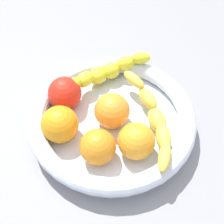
{
  "coord_description": "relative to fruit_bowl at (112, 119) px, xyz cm",
  "views": [
    {
      "loc": [
        -24.9,
        23.37,
        50.97
      ],
      "look_at": [
        0.0,
        0.0,
        7.88
      ],
      "focal_mm": 47.56,
      "sensor_mm": 36.0,
      "label": 1
    }
  ],
  "objects": [
    {
      "name": "banana_draped_right",
      "position": [
        -6.0,
        -4.95,
        1.97
      ],
      "size": [
        20.91,
        13.14,
        4.93
      ],
      "color": "yellow",
      "rests_on": "fruit_bowl"
    },
    {
      "name": "tomato_red",
      "position": [
        9.49,
        3.69,
        2.57
      ],
      "size": [
        6.58,
        6.58,
        6.58
      ],
      "primitive_type": "sphere",
      "color": "red",
      "rests_on": "fruit_bowl"
    },
    {
      "name": "fruit_bowl",
      "position": [
        0.0,
        0.0,
        0.0
      ],
      "size": [
        31.62,
        31.62,
        5.05
      ],
      "color": "silver",
      "rests_on": "kitchen_counter"
    },
    {
      "name": "orange_rear",
      "position": [
        -7.64,
        1.46,
        2.53
      ],
      "size": [
        6.51,
        6.51,
        6.51
      ],
      "primitive_type": "sphere",
      "color": "orange",
      "rests_on": "fruit_bowl"
    },
    {
      "name": "orange_front",
      "position": [
        0.26,
        -0.16,
        2.61
      ],
      "size": [
        6.66,
        6.66,
        6.66
      ],
      "primitive_type": "sphere",
      "color": "orange",
      "rests_on": "fruit_bowl"
    },
    {
      "name": "kitchen_counter",
      "position": [
        0.0,
        0.0,
        -4.11
      ],
      "size": [
        120.0,
        120.0,
        3.0
      ],
      "primitive_type": "cube",
      "color": "gray",
      "rests_on": "ground"
    },
    {
      "name": "orange_mid_right",
      "position": [
        4.1,
        8.9,
        2.66
      ],
      "size": [
        6.78,
        6.78,
        6.78
      ],
      "primitive_type": "sphere",
      "color": "orange",
      "rests_on": "fruit_bowl"
    },
    {
      "name": "banana_draped_left",
      "position": [
        8.48,
        -6.14,
        2.47
      ],
      "size": [
        8.09,
        19.78,
        5.04
      ],
      "color": "yellow",
      "rests_on": "fruit_bowl"
    },
    {
      "name": "orange_mid_left",
      "position": [
        -3.93,
        7.0,
        2.41
      ],
      "size": [
        6.27,
        6.27,
        6.27
      ],
      "primitive_type": "sphere",
      "color": "orange",
      "rests_on": "fruit_bowl"
    }
  ]
}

